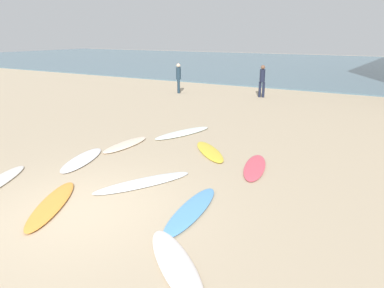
{
  "coord_description": "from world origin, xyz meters",
  "views": [
    {
      "loc": [
        4.96,
        -4.25,
        3.3
      ],
      "look_at": [
        0.16,
        4.07,
        0.3
      ],
      "focal_mm": 32.93,
      "sensor_mm": 36.0,
      "label": 1
    }
  ],
  "objects_px": {
    "surfboard_0": "(183,133)",
    "beachgoer_mid": "(178,77)",
    "surfboard_7": "(191,210)",
    "surfboard_2": "(82,160)",
    "surfboard_8": "(143,183)",
    "beachgoer_near": "(262,80)",
    "surfboard_1": "(176,264)",
    "surfboard_5": "(210,151)",
    "surfboard_3": "(255,167)",
    "surfboard_4": "(52,204)",
    "surfboard_6": "(126,145)"
  },
  "relations": [
    {
      "from": "surfboard_5",
      "to": "surfboard_8",
      "type": "xyz_separation_m",
      "value": [
        -0.29,
        -2.77,
        -0.01
      ]
    },
    {
      "from": "surfboard_3",
      "to": "surfboard_4",
      "type": "distance_m",
      "value": 4.9
    },
    {
      "from": "surfboard_3",
      "to": "surfboard_8",
      "type": "bearing_deg",
      "value": 35.53
    },
    {
      "from": "surfboard_6",
      "to": "beachgoer_near",
      "type": "xyz_separation_m",
      "value": [
        0.68,
        10.55,
        0.92
      ]
    },
    {
      "from": "surfboard_0",
      "to": "beachgoer_mid",
      "type": "distance_m",
      "value": 8.94
    },
    {
      "from": "surfboard_6",
      "to": "beachgoer_mid",
      "type": "xyz_separation_m",
      "value": [
        -4.01,
        9.5,
        0.91
      ]
    },
    {
      "from": "surfboard_0",
      "to": "surfboard_1",
      "type": "distance_m",
      "value": 7.28
    },
    {
      "from": "surfboard_5",
      "to": "surfboard_0",
      "type": "bearing_deg",
      "value": -81.62
    },
    {
      "from": "beachgoer_near",
      "to": "beachgoer_mid",
      "type": "bearing_deg",
      "value": -173.45
    },
    {
      "from": "surfboard_0",
      "to": "surfboard_7",
      "type": "xyz_separation_m",
      "value": [
        3.06,
        -4.7,
        -0.0
      ]
    },
    {
      "from": "surfboard_3",
      "to": "surfboard_5",
      "type": "height_order",
      "value": "surfboard_5"
    },
    {
      "from": "surfboard_1",
      "to": "surfboard_6",
      "type": "height_order",
      "value": "surfboard_1"
    },
    {
      "from": "surfboard_1",
      "to": "surfboard_3",
      "type": "xyz_separation_m",
      "value": [
        -0.39,
        4.39,
        -0.01
      ]
    },
    {
      "from": "surfboard_0",
      "to": "surfboard_6",
      "type": "distance_m",
      "value": 2.2
    },
    {
      "from": "surfboard_3",
      "to": "beachgoer_mid",
      "type": "bearing_deg",
      "value": -63.08
    },
    {
      "from": "surfboard_5",
      "to": "surfboard_1",
      "type": "bearing_deg",
      "value": 67.77
    },
    {
      "from": "surfboard_1",
      "to": "surfboard_5",
      "type": "bearing_deg",
      "value": 61.38
    },
    {
      "from": "surfboard_0",
      "to": "surfboard_2",
      "type": "height_order",
      "value": "same"
    },
    {
      "from": "surfboard_0",
      "to": "surfboard_1",
      "type": "xyz_separation_m",
      "value": [
        3.7,
        -6.27,
        0.0
      ]
    },
    {
      "from": "beachgoer_near",
      "to": "surfboard_6",
      "type": "bearing_deg",
      "value": -99.72
    },
    {
      "from": "surfboard_0",
      "to": "surfboard_7",
      "type": "relative_size",
      "value": 1.09
    },
    {
      "from": "surfboard_4",
      "to": "beachgoer_mid",
      "type": "height_order",
      "value": "beachgoer_mid"
    },
    {
      "from": "surfboard_3",
      "to": "surfboard_4",
      "type": "bearing_deg",
      "value": 40.84
    },
    {
      "from": "surfboard_6",
      "to": "surfboard_7",
      "type": "xyz_separation_m",
      "value": [
        3.89,
        -2.66,
        -0.0
      ]
    },
    {
      "from": "surfboard_3",
      "to": "surfboard_6",
      "type": "xyz_separation_m",
      "value": [
        -4.15,
        -0.16,
        0.0
      ]
    },
    {
      "from": "surfboard_2",
      "to": "beachgoer_mid",
      "type": "distance_m",
      "value": 11.85
    },
    {
      "from": "surfboard_0",
      "to": "surfboard_6",
      "type": "bearing_deg",
      "value": -95.11
    },
    {
      "from": "surfboard_3",
      "to": "surfboard_7",
      "type": "relative_size",
      "value": 0.9
    },
    {
      "from": "surfboard_3",
      "to": "beachgoer_mid",
      "type": "height_order",
      "value": "beachgoer_mid"
    },
    {
      "from": "surfboard_1",
      "to": "surfboard_6",
      "type": "bearing_deg",
      "value": 86.59
    },
    {
      "from": "surfboard_2",
      "to": "surfboard_6",
      "type": "height_order",
      "value": "surfboard_6"
    },
    {
      "from": "surfboard_3",
      "to": "beachgoer_near",
      "type": "distance_m",
      "value": 10.99
    },
    {
      "from": "surfboard_7",
      "to": "surfboard_3",
      "type": "bearing_deg",
      "value": 78.47
    },
    {
      "from": "beachgoer_mid",
      "to": "surfboard_7",
      "type": "bearing_deg",
      "value": 175.45
    },
    {
      "from": "surfboard_4",
      "to": "surfboard_7",
      "type": "distance_m",
      "value": 2.82
    },
    {
      "from": "beachgoer_mid",
      "to": "surfboard_8",
      "type": "bearing_deg",
      "value": 170.92
    },
    {
      "from": "surfboard_8",
      "to": "surfboard_6",
      "type": "bearing_deg",
      "value": 166.59
    },
    {
      "from": "surfboard_0",
      "to": "surfboard_6",
      "type": "xyz_separation_m",
      "value": [
        -0.83,
        -2.04,
        0.0
      ]
    },
    {
      "from": "surfboard_1",
      "to": "surfboard_2",
      "type": "bearing_deg",
      "value": 100.72
    },
    {
      "from": "surfboard_1",
      "to": "surfboard_6",
      "type": "relative_size",
      "value": 1.01
    },
    {
      "from": "surfboard_8",
      "to": "beachgoer_near",
      "type": "xyz_separation_m",
      "value": [
        -1.59,
        12.61,
        0.93
      ]
    },
    {
      "from": "surfboard_3",
      "to": "surfboard_5",
      "type": "relative_size",
      "value": 0.98
    },
    {
      "from": "surfboard_0",
      "to": "surfboard_6",
      "type": "relative_size",
      "value": 1.23
    },
    {
      "from": "beachgoer_near",
      "to": "beachgoer_mid",
      "type": "xyz_separation_m",
      "value": [
        -4.69,
        -1.05,
        -0.01
      ]
    },
    {
      "from": "beachgoer_mid",
      "to": "surfboard_6",
      "type": "bearing_deg",
      "value": 165.31
    },
    {
      "from": "surfboard_4",
      "to": "surfboard_5",
      "type": "height_order",
      "value": "surfboard_4"
    },
    {
      "from": "surfboard_0",
      "to": "surfboard_2",
      "type": "xyz_separation_m",
      "value": [
        -0.96,
        -3.7,
        -0.0
      ]
    },
    {
      "from": "surfboard_2",
      "to": "surfboard_3",
      "type": "distance_m",
      "value": 4.64
    },
    {
      "from": "surfboard_3",
      "to": "surfboard_5",
      "type": "distance_m",
      "value": 1.68
    },
    {
      "from": "surfboard_3",
      "to": "beachgoer_near",
      "type": "relative_size",
      "value": 1.14
    }
  ]
}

